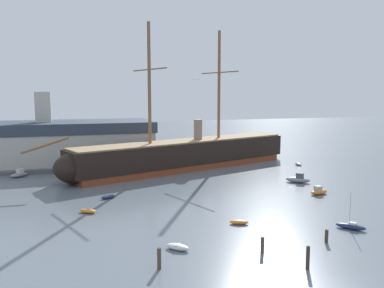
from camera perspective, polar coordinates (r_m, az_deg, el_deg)
ground_plane at (r=36.21m, az=20.26°, el=-18.82°), size 400.00×400.00×0.00m
tall_ship at (r=83.23m, az=-0.79°, el=-1.44°), size 58.50×24.81×29.24m
dinghy_foreground_left at (r=41.31m, az=-2.07°, el=-14.57°), size 2.58×2.58×0.60m
sailboat_foreground_right at (r=50.54m, az=21.89°, el=-10.90°), size 2.95×3.23×4.39m
dinghy_near_centre at (r=49.07m, az=6.79°, el=-11.09°), size 2.48×1.81×0.54m
dinghy_mid_left at (r=54.85m, az=-14.75°, el=-9.29°), size 2.52×2.26×0.56m
motorboat_mid_right at (r=65.59m, az=17.78°, el=-6.51°), size 3.46×1.95×1.37m
dinghy_alongside_bow at (r=61.44m, az=-11.96°, el=-7.43°), size 2.54×1.85×0.55m
motorboat_alongside_stern at (r=73.11m, az=15.05°, el=-4.90°), size 4.37×4.05×1.77m
motorboat_far_left at (r=82.15m, az=-23.62°, el=-4.00°), size 3.75×3.48×1.52m
dinghy_far_right at (r=90.58m, az=15.06°, el=-2.82°), size 1.23×2.39×0.54m
motorboat_distant_centre at (r=95.60m, az=-2.72°, el=-1.95°), size 2.35×3.31×1.28m
mooring_piling_nearest at (r=40.94m, az=10.10°, el=-14.14°), size 0.35×0.35×1.61m
mooring_piling_left_pair at (r=38.32m, az=16.34°, el=-15.43°), size 0.33×0.33×2.13m
mooring_piling_right_pair at (r=37.03m, az=-4.76°, el=-16.11°), size 0.36×0.36×1.97m
mooring_piling_midwater at (r=45.28m, az=18.79°, el=-12.44°), size 0.36×0.36×1.39m
dockside_warehouse_left at (r=92.15m, az=-18.56°, el=0.08°), size 43.96×19.07×16.12m
seagull_in_flight at (r=54.32m, az=0.58°, el=9.28°), size 1.15×0.73×0.14m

